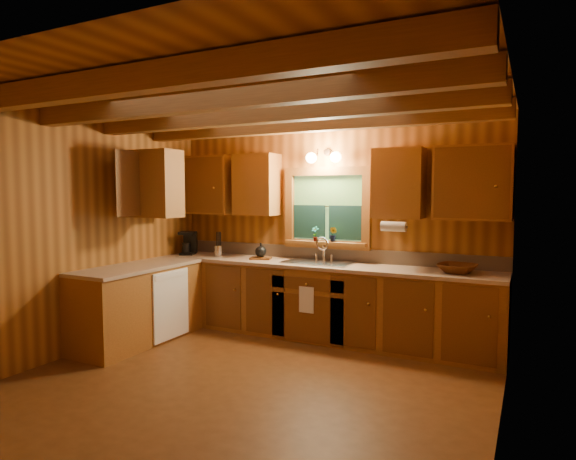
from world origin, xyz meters
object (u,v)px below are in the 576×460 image
(coffee_maker, at_px, (188,243))
(wicker_basket, at_px, (457,269))
(sink, at_px, (318,267))
(cutting_board, at_px, (261,258))

(coffee_maker, xyz_separation_m, wicker_basket, (3.48, 0.02, -0.11))
(sink, height_order, cutting_board, sink)
(sink, relative_size, cutting_board, 3.19)
(wicker_basket, bearing_deg, cutting_board, 179.76)
(coffee_maker, bearing_deg, wicker_basket, -23.24)
(sink, xyz_separation_m, wicker_basket, (1.59, -0.03, 0.09))
(sink, distance_m, coffee_maker, 1.91)
(coffee_maker, distance_m, cutting_board, 1.12)
(coffee_maker, distance_m, wicker_basket, 3.48)
(coffee_maker, height_order, wicker_basket, coffee_maker)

